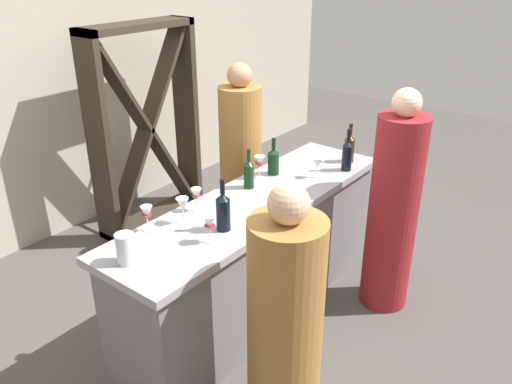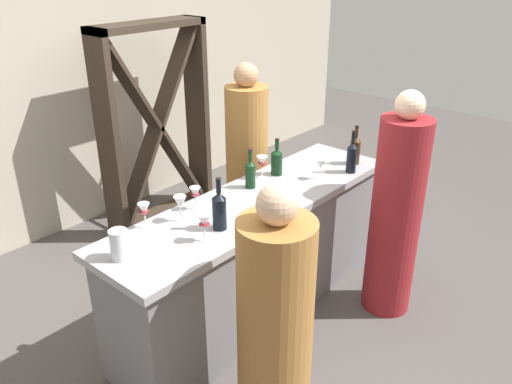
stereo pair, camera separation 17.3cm
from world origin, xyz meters
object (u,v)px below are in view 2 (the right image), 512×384
wine_bottle_rightmost_amber_brown (355,149)px  wine_glass_near_center (321,165)px  wine_bottle_second_left_dark_green (250,173)px  person_right_guest (247,168)px  person_left_guest (396,215)px  wine_glass_far_center (262,163)px  wine_glass_far_right (144,211)px  wine_glass_near_right (180,204)px  wine_bottle_center_dark_green (277,161)px  wine_bottle_leftmost_near_black (219,210)px  wine_glass_far_left (195,194)px  wine_glass_near_left (204,222)px  person_center_guest (275,322)px  wine_bottle_second_right_near_black (352,157)px  wine_rack (156,127)px  water_pitcher (119,244)px

wine_bottle_rightmost_amber_brown → wine_glass_near_center: (-0.41, 0.03, -0.01)m
wine_bottle_second_left_dark_green → person_right_guest: 0.76m
person_left_guest → wine_glass_far_center: bearing=7.3°
wine_glass_near_center → person_right_guest: 0.82m
wine_glass_far_center → wine_glass_far_right: size_ratio=1.05×
wine_glass_near_right → wine_bottle_center_dark_green: bearing=1.1°
wine_bottle_leftmost_near_black → wine_glass_far_center: 0.79m
wine_bottle_second_left_dark_green → wine_glass_far_left: (-0.47, 0.04, -0.00)m
wine_bottle_second_left_dark_green → wine_glass_near_left: size_ratio=1.68×
wine_bottle_rightmost_amber_brown → person_center_guest: size_ratio=0.21×
wine_glass_near_center → person_center_guest: person_center_guest is taller
wine_glass_far_center → person_right_guest: person_right_guest is taller
wine_bottle_second_right_near_black → wine_glass_near_center: (-0.25, 0.10, -0.02)m
person_right_guest → wine_glass_near_left: bearing=-70.7°
wine_bottle_second_left_dark_green → wine_glass_near_left: bearing=-157.7°
person_right_guest → wine_glass_far_right: bearing=-86.5°
wine_bottle_center_dark_green → person_left_guest: (0.28, -0.83, -0.26)m
wine_rack → wine_bottle_second_right_near_black: 1.90m
wine_rack → water_pitcher: wine_rack is taller
person_left_guest → person_right_guest: 1.32m
water_pitcher → person_center_guest: 0.91m
person_center_guest → person_right_guest: person_right_guest is taller
wine_bottle_second_left_dark_green → person_right_guest: bearing=44.2°
wine_bottle_second_left_dark_green → wine_glass_near_right: (-0.64, -0.01, 0.01)m
wine_glass_near_center → wine_glass_far_center: 0.41m
wine_glass_near_left → wine_bottle_second_right_near_black: bearing=-3.6°
wine_bottle_second_right_near_black → wine_bottle_rightmost_amber_brown: bearing=23.5°
wine_bottle_second_right_near_black → person_right_guest: person_right_guest is taller
wine_bottle_rightmost_amber_brown → wine_glass_near_right: size_ratio=1.84×
person_left_guest → wine_glass_far_right: bearing=39.9°
wine_bottle_center_dark_green → person_center_guest: bearing=-140.9°
wine_bottle_center_dark_green → wine_bottle_rightmost_amber_brown: size_ratio=0.91×
wine_glass_far_center → water_pitcher: water_pitcher is taller
wine_rack → water_pitcher: size_ratio=11.01×
wine_glass_near_right → person_center_guest: size_ratio=0.11×
wine_bottle_rightmost_amber_brown → wine_bottle_second_right_near_black: bearing=-156.5°
wine_rack → wine_glass_near_right: wine_rack is taller
wine_glass_far_center → wine_bottle_second_right_near_black: bearing=-39.7°
wine_bottle_leftmost_near_black → wine_glass_near_right: wine_bottle_leftmost_near_black is taller
wine_glass_far_center → person_left_guest: person_left_guest is taller
wine_glass_far_left → wine_glass_near_center: bearing=-19.1°
wine_bottle_leftmost_near_black → wine_glass_near_center: wine_bottle_leftmost_near_black is taller
wine_glass_far_center → person_left_guest: bearing=-65.6°
wine_bottle_second_left_dark_green → person_right_guest: size_ratio=0.17×
wine_glass_near_center → water_pitcher: 1.58m
wine_bottle_leftmost_near_black → wine_bottle_second_right_near_black: (1.24, -0.12, -0.00)m
wine_bottle_leftmost_near_black → wine_bottle_second_left_dark_green: wine_bottle_leftmost_near_black is taller
wine_rack → wine_glass_near_left: wine_rack is taller
wine_rack → wine_glass_near_right: bearing=-124.0°
wine_rack → wine_glass_near_center: 1.78m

